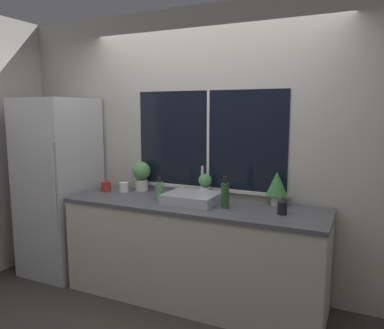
% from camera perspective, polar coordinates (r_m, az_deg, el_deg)
% --- Properties ---
extents(ground_plane, '(14.00, 14.00, 0.00)m').
position_cam_1_polar(ground_plane, '(3.42, -2.48, -22.06)').
color(ground_plane, '#38332D').
extents(wall_back, '(8.00, 0.09, 2.70)m').
position_cam_1_polar(wall_back, '(3.64, 2.72, 2.30)').
color(wall_back, '#BCB7AD').
rests_on(wall_back, ground_plane).
extents(wall_left, '(0.06, 7.00, 2.70)m').
position_cam_1_polar(wall_left, '(5.44, -15.62, 3.97)').
color(wall_left, '#BCB7AD').
rests_on(wall_left, ground_plane).
extents(counter, '(2.37, 0.68, 0.91)m').
position_cam_1_polar(counter, '(3.49, 0.05, -13.14)').
color(counter, beige).
rests_on(counter, ground_plane).
extents(refrigerator, '(0.65, 0.72, 1.85)m').
position_cam_1_polar(refrigerator, '(4.23, -19.54, -3.16)').
color(refrigerator, '#B7B7BC').
rests_on(refrigerator, ground_plane).
extents(sink, '(0.46, 0.45, 0.31)m').
position_cam_1_polar(sink, '(3.36, 0.05, -5.11)').
color(sink, '#ADADB2').
rests_on(sink, counter).
extents(potted_plant_left, '(0.19, 0.19, 0.30)m').
position_cam_1_polar(potted_plant_left, '(3.87, -7.72, -1.44)').
color(potted_plant_left, silver).
rests_on(potted_plant_left, counter).
extents(potted_plant_center, '(0.13, 0.13, 0.23)m').
position_cam_1_polar(potted_plant_center, '(3.55, 2.01, -3.12)').
color(potted_plant_center, silver).
rests_on(potted_plant_center, counter).
extents(potted_plant_right, '(0.19, 0.19, 0.30)m').
position_cam_1_polar(potted_plant_right, '(3.34, 12.80, -3.08)').
color(potted_plant_right, silver).
rests_on(potted_plant_right, counter).
extents(soap_bottle, '(0.07, 0.07, 0.21)m').
position_cam_1_polar(soap_bottle, '(3.47, -4.94, -3.97)').
color(soap_bottle, '#519E5B').
rests_on(soap_bottle, counter).
extents(bottle_tall, '(0.07, 0.07, 0.27)m').
position_cam_1_polar(bottle_tall, '(3.19, 5.05, -4.61)').
color(bottle_tall, '#235128').
rests_on(bottle_tall, counter).
extents(mug_black, '(0.08, 0.08, 0.10)m').
position_cam_1_polar(mug_black, '(3.08, 13.59, -6.47)').
color(mug_black, black).
rests_on(mug_black, counter).
extents(mug_white, '(0.09, 0.09, 0.10)m').
position_cam_1_polar(mug_white, '(3.86, -10.33, -3.43)').
color(mug_white, white).
rests_on(mug_white, counter).
extents(mug_red, '(0.10, 0.10, 0.10)m').
position_cam_1_polar(mug_red, '(3.94, -12.97, -3.25)').
color(mug_red, '#B72D28').
rests_on(mug_red, counter).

